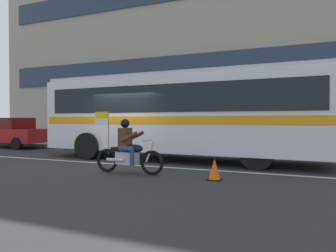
# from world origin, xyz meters

# --- Properties ---
(ground_plane) EXTENTS (60.00, 60.00, 0.00)m
(ground_plane) POSITION_xyz_m (0.00, 0.00, 0.00)
(ground_plane) COLOR #2B2B2D
(sidewalk_curb) EXTENTS (28.00, 3.80, 0.15)m
(sidewalk_curb) POSITION_xyz_m (0.00, 5.10, 0.07)
(sidewalk_curb) COLOR #A39E93
(sidewalk_curb) RESTS_ON ground_plane
(lane_center_stripe) EXTENTS (26.60, 0.14, 0.01)m
(lane_center_stripe) POSITION_xyz_m (0.00, -0.60, 0.00)
(lane_center_stripe) COLOR silver
(lane_center_stripe) RESTS_ON ground_plane
(office_building_facade) EXTENTS (28.00, 0.89, 13.14)m
(office_building_facade) POSITION_xyz_m (0.00, 7.39, 6.58)
(office_building_facade) COLOR gray
(office_building_facade) RESTS_ON ground_plane
(transit_bus) EXTENTS (10.85, 2.95, 3.22)m
(transit_bus) POSITION_xyz_m (1.77, 1.19, 1.88)
(transit_bus) COLOR silver
(transit_bus) RESTS_ON ground_plane
(motorcycle_with_rider) EXTENTS (2.20, 0.64, 1.78)m
(motorcycle_with_rider) POSITION_xyz_m (1.39, -2.02, 0.67)
(motorcycle_with_rider) COLOR black
(motorcycle_with_rider) RESTS_ON ground_plane
(parked_sedan_curbside) EXTENTS (4.23, 1.88, 1.64)m
(parked_sedan_curbside) POSITION_xyz_m (-8.61, 2.58, 0.85)
(parked_sedan_curbside) COLOR maroon
(parked_sedan_curbside) RESTS_ON ground_plane
(fire_hydrant) EXTENTS (0.22, 0.30, 0.75)m
(fire_hydrant) POSITION_xyz_m (3.58, 4.28, 0.52)
(fire_hydrant) COLOR gold
(fire_hydrant) RESTS_ON sidewalk_curb
(traffic_cone) EXTENTS (0.36, 0.36, 0.55)m
(traffic_cone) POSITION_xyz_m (3.91, -2.01, 0.26)
(traffic_cone) COLOR #EA590F
(traffic_cone) RESTS_ON ground_plane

